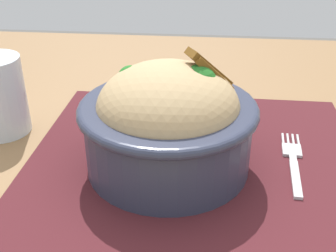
# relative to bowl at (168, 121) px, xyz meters

# --- Properties ---
(table) EXTENTS (1.39, 0.96, 0.75)m
(table) POSITION_rel_bowl_xyz_m (0.07, 0.02, -0.11)
(table) COLOR olive
(table) RESTS_ON ground_plane
(placemat) EXTENTS (0.39, 0.35, 0.00)m
(placemat) POSITION_rel_bowl_xyz_m (0.03, 0.02, -0.06)
(placemat) COLOR #47191E
(placemat) RESTS_ON table
(bowl) EXTENTS (0.19, 0.19, 0.13)m
(bowl) POSITION_rel_bowl_xyz_m (0.00, 0.00, 0.00)
(bowl) COLOR #2D3347
(bowl) RESTS_ON placemat
(fork) EXTENTS (0.03, 0.13, 0.00)m
(fork) POSITION_rel_bowl_xyz_m (0.14, 0.02, -0.05)
(fork) COLOR #BCBCBC
(fork) RESTS_ON placemat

